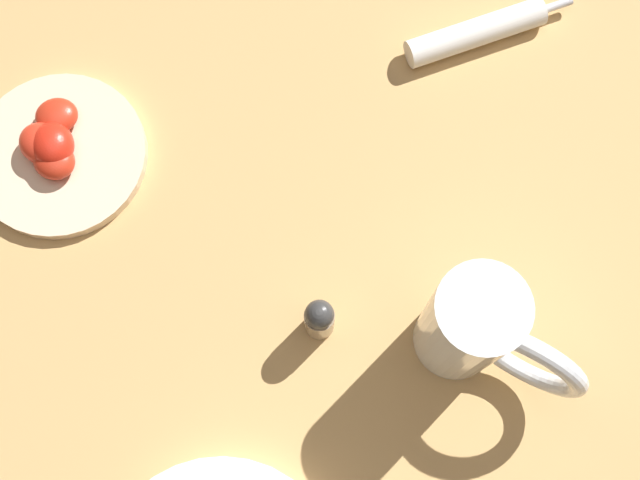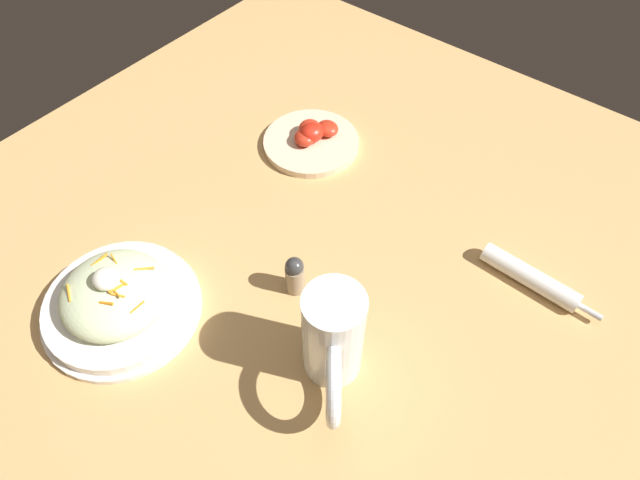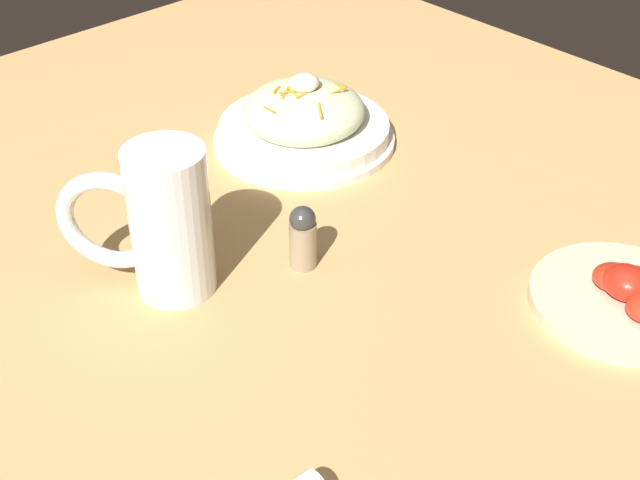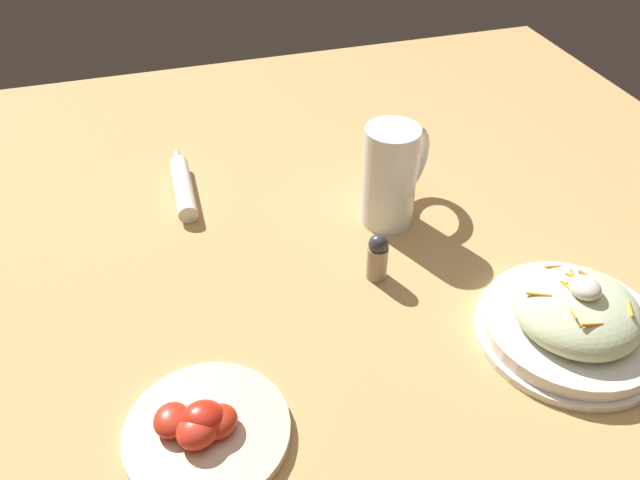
{
  "view_description": "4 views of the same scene",
  "coord_description": "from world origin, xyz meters",
  "px_view_note": "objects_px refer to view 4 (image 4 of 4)",
  "views": [
    {
      "loc": [
        -0.11,
        -0.14,
        0.81
      ],
      "look_at": [
        -0.03,
        0.05,
        0.07
      ],
      "focal_mm": 46.39,
      "sensor_mm": 36.0,
      "label": 1
    },
    {
      "loc": [
        0.26,
        -0.34,
        0.71
      ],
      "look_at": [
        -0.05,
        0.04,
        0.08
      ],
      "focal_mm": 30.61,
      "sensor_mm": 36.0,
      "label": 2
    },
    {
      "loc": [
        0.45,
        0.56,
        0.58
      ],
      "look_at": [
        -0.03,
        0.05,
        0.08
      ],
      "focal_mm": 51.16,
      "sensor_mm": 36.0,
      "label": 3
    },
    {
      "loc": [
        -0.65,
        0.25,
        0.6
      ],
      "look_at": [
        -0.04,
        0.07,
        0.07
      ],
      "focal_mm": 35.2,
      "sensor_mm": 36.0,
      "label": 4
    }
  ],
  "objects_px": {
    "napkin_roll": "(183,187)",
    "salt_shaker": "(377,256)",
    "beer_mug": "(392,179)",
    "tomato_plate": "(205,429)",
    "salad_plate": "(573,319)"
  },
  "relations": [
    {
      "from": "napkin_roll",
      "to": "salt_shaker",
      "type": "height_order",
      "value": "salt_shaker"
    },
    {
      "from": "beer_mug",
      "to": "tomato_plate",
      "type": "relative_size",
      "value": 0.88
    },
    {
      "from": "salad_plate",
      "to": "salt_shaker",
      "type": "relative_size",
      "value": 3.22
    },
    {
      "from": "napkin_roll",
      "to": "tomato_plate",
      "type": "bearing_deg",
      "value": 175.6
    },
    {
      "from": "napkin_roll",
      "to": "salt_shaker",
      "type": "distance_m",
      "value": 0.36
    },
    {
      "from": "salad_plate",
      "to": "salt_shaker",
      "type": "bearing_deg",
      "value": 47.66
    },
    {
      "from": "beer_mug",
      "to": "salt_shaker",
      "type": "relative_size",
      "value": 2.2
    },
    {
      "from": "salad_plate",
      "to": "tomato_plate",
      "type": "bearing_deg",
      "value": 91.53
    },
    {
      "from": "beer_mug",
      "to": "salt_shaker",
      "type": "height_order",
      "value": "beer_mug"
    },
    {
      "from": "salt_shaker",
      "to": "salad_plate",
      "type": "bearing_deg",
      "value": -132.34
    },
    {
      "from": "salad_plate",
      "to": "beer_mug",
      "type": "height_order",
      "value": "beer_mug"
    },
    {
      "from": "beer_mug",
      "to": "tomato_plate",
      "type": "height_order",
      "value": "beer_mug"
    },
    {
      "from": "beer_mug",
      "to": "napkin_roll",
      "type": "distance_m",
      "value": 0.34
    },
    {
      "from": "beer_mug",
      "to": "tomato_plate",
      "type": "bearing_deg",
      "value": 132.76
    },
    {
      "from": "beer_mug",
      "to": "napkin_roll",
      "type": "relative_size",
      "value": 0.83
    }
  ]
}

